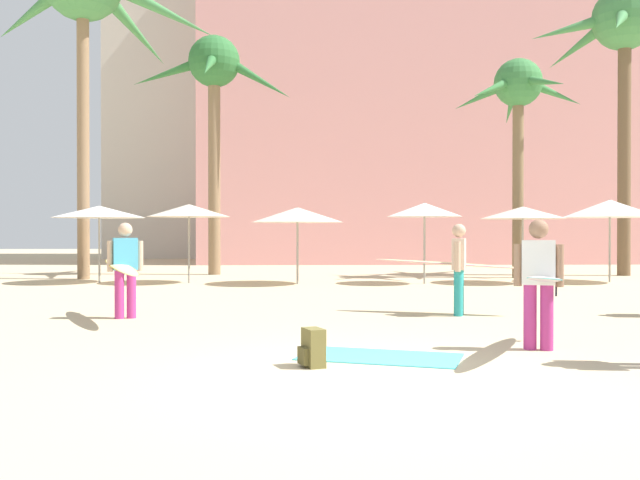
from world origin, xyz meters
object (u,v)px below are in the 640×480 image
(cafe_umbrella_4, at_px, (99,212))
(backpack, at_px, (313,348))
(cafe_umbrella_3, at_px, (523,213))
(person_mid_right, at_px, (458,265))
(palm_tree_left, at_px, (214,81))
(person_far_left, at_px, (124,266))
(person_mid_center, at_px, (542,279))
(cafe_umbrella_5, at_px, (610,209))
(cafe_umbrella_0, at_px, (189,211))
(palm_tree_far_left, at_px, (624,35))
(cafe_umbrella_2, at_px, (298,215))
(cafe_umbrella_1, at_px, (425,210))
(palm_tree_center, at_px, (518,98))
(beach_towel, at_px, (380,357))

(cafe_umbrella_4, distance_m, backpack, 14.68)
(cafe_umbrella_3, xyz_separation_m, person_mid_right, (-3.77, -7.77, -1.17))
(palm_tree_left, distance_m, backpack, 18.78)
(person_mid_right, height_order, person_far_left, person_far_left)
(person_mid_center, relative_size, person_far_left, 0.93)
(cafe_umbrella_3, height_order, cafe_umbrella_5, cafe_umbrella_5)
(cafe_umbrella_0, bearing_deg, backpack, -75.81)
(person_mid_right, bearing_deg, palm_tree_far_left, -108.47)
(backpack, bearing_deg, cafe_umbrella_2, -109.71)
(cafe_umbrella_1, distance_m, cafe_umbrella_3, 2.92)
(person_far_left, bearing_deg, cafe_umbrella_0, 162.51)
(palm_tree_center, distance_m, cafe_umbrella_3, 4.65)
(cafe_umbrella_1, bearing_deg, palm_tree_center, 36.20)
(cafe_umbrella_3, height_order, person_mid_center, cafe_umbrella_3)
(palm_tree_far_left, height_order, cafe_umbrella_3, palm_tree_far_left)
(palm_tree_left, xyz_separation_m, person_mid_right, (5.78, -12.51, -6.00))
(palm_tree_far_left, bearing_deg, person_mid_right, -126.84)
(backpack, bearing_deg, cafe_umbrella_4, -85.93)
(cafe_umbrella_3, xyz_separation_m, backpack, (-6.50, -12.54, -1.87))
(palm_tree_center, relative_size, beach_towel, 3.90)
(beach_towel, bearing_deg, cafe_umbrella_2, 94.34)
(cafe_umbrella_0, bearing_deg, cafe_umbrella_4, 174.41)
(cafe_umbrella_1, bearing_deg, person_mid_center, -93.63)
(cafe_umbrella_4, height_order, person_mid_right, cafe_umbrella_4)
(palm_tree_center, relative_size, cafe_umbrella_5, 2.62)
(cafe_umbrella_5, bearing_deg, person_mid_center, -118.09)
(cafe_umbrella_3, xyz_separation_m, person_mid_center, (-3.65, -11.66, -1.17))
(palm_tree_center, bearing_deg, palm_tree_far_left, 14.53)
(person_mid_right, distance_m, person_mid_center, 3.89)
(palm_tree_far_left, height_order, palm_tree_left, palm_tree_far_left)
(cafe_umbrella_5, height_order, person_far_left, cafe_umbrella_5)
(palm_tree_left, xyz_separation_m, cafe_umbrella_3, (9.55, -4.74, -4.83))
(palm_tree_left, height_order, beach_towel, palm_tree_left)
(person_mid_right, bearing_deg, cafe_umbrella_0, -35.51)
(palm_tree_left, xyz_separation_m, person_mid_center, (5.90, -16.39, -6.00))
(palm_tree_left, xyz_separation_m, beach_towel, (3.86, -16.73, -6.89))
(beach_towel, distance_m, person_mid_center, 2.25)
(palm_tree_left, relative_size, beach_towel, 4.59)
(beach_towel, bearing_deg, backpack, -145.71)
(palm_tree_far_left, bearing_deg, backpack, -124.86)
(cafe_umbrella_4, xyz_separation_m, beach_towel, (6.78, -12.73, -2.09))
(cafe_umbrella_0, height_order, cafe_umbrella_3, cafe_umbrella_0)
(palm_tree_center, distance_m, cafe_umbrella_2, 8.64)
(palm_tree_center, distance_m, cafe_umbrella_0, 11.31)
(person_mid_center, bearing_deg, person_mid_right, -158.34)
(palm_tree_left, bearing_deg, cafe_umbrella_4, -126.18)
(cafe_umbrella_2, xyz_separation_m, person_mid_center, (2.95, -11.61, -1.10))
(person_mid_center, bearing_deg, cafe_umbrella_2, -145.94)
(cafe_umbrella_3, height_order, person_far_left, cafe_umbrella_3)
(cafe_umbrella_4, bearing_deg, cafe_umbrella_3, -3.38)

